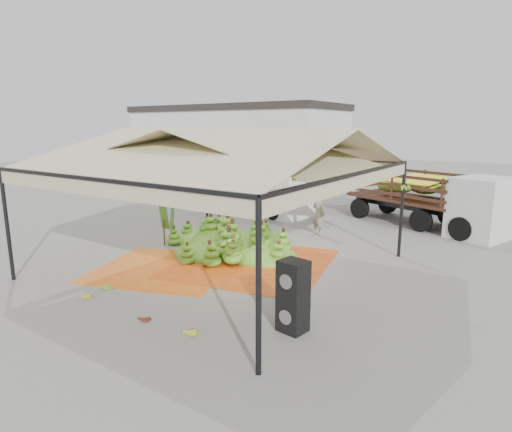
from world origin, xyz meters
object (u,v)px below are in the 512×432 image
Objects in this scene: banana_heap at (234,233)px; truck_right at (431,194)px; vendor at (318,213)px; truck_left at (261,187)px; speaker_stack at (293,296)px.

truck_right is at bearing 57.10° from banana_heap.
truck_left is at bearing -8.39° from vendor.
banana_heap is 6.02m from speaker_stack.
banana_heap is 0.78× the size of truck_right.
truck_left reaches higher than banana_heap.
truck_left is (-2.86, 5.92, 0.64)m from banana_heap.
truck_right is (7.50, 1.25, 0.17)m from truck_left.
speaker_stack is at bearing -41.60° from truck_left.
banana_heap is at bearing 147.12° from speaker_stack.
banana_heap is at bearing 89.02° from vendor.
truck_left is 7.60m from truck_right.
truck_right is (4.64, 7.17, 0.81)m from banana_heap.
truck_right is (3.20, 3.74, 0.56)m from vendor.
vendor is 4.98m from truck_left.
speaker_stack is (4.51, -3.98, 0.17)m from banana_heap.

